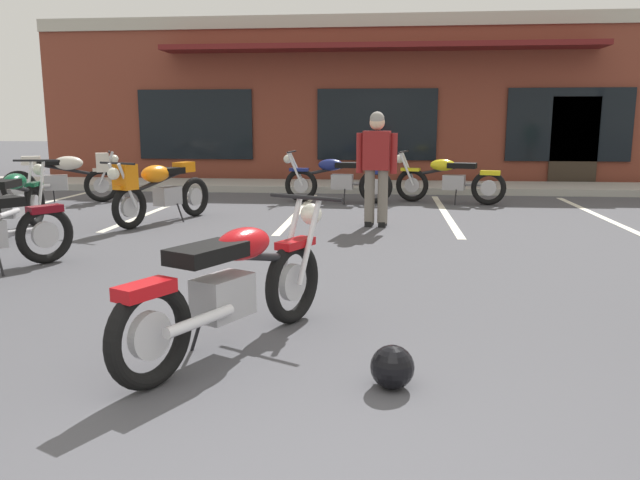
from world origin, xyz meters
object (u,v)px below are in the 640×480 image
Objects in this scene: motorcycle_red_sportbike at (158,189)px; motorcycle_orange_scrambler at (337,178)px; motorcycle_silver_naked at (67,175)px; motorcycle_black_cruiser at (449,179)px; motorcycle_blue_standard at (13,201)px; motorcycle_foreground_classic at (233,284)px; helmet_on_pavement at (392,367)px; person_in_shorts_foreground at (377,162)px.

motorcycle_orange_scrambler is (2.51, 2.73, -0.07)m from motorcycle_red_sportbike.
motorcycle_black_cruiser is at bearing 5.98° from motorcycle_silver_naked.
motorcycle_black_cruiser is (4.62, 2.86, -0.07)m from motorcycle_red_sportbike.
motorcycle_silver_naked is 0.93× the size of motorcycle_blue_standard.
motorcycle_foreground_classic and motorcycle_orange_scrambler have the same top height.
motorcycle_silver_naked is 9.87m from helmet_on_pavement.
motorcycle_black_cruiser is 8.62m from helmet_on_pavement.
motorcycle_orange_scrambler is at bearing 89.33° from motorcycle_foreground_classic.
motorcycle_orange_scrambler is (4.16, 3.84, 0.00)m from motorcycle_blue_standard.
motorcycle_red_sportbike and motorcycle_black_cruiser have the same top height.
motorcycle_silver_naked reaches higher than helmet_on_pavement.
motorcycle_blue_standard reaches higher than helmet_on_pavement.
motorcycle_silver_naked is 7.56× the size of helmet_on_pavement.
motorcycle_foreground_classic and motorcycle_black_cruiser have the same top height.
motorcycle_silver_naked is 0.93× the size of motorcycle_orange_scrambler.
motorcycle_silver_naked is at bearing -174.02° from motorcycle_black_cruiser.
motorcycle_orange_scrambler is at bearing 96.61° from helmet_on_pavement.
motorcycle_blue_standard is 6.88m from helmet_on_pavement.
motorcycle_black_cruiser is 0.98× the size of motorcycle_blue_standard.
helmet_on_pavement is at bearing -52.20° from motorcycle_silver_naked.
motorcycle_red_sportbike is 1.19× the size of person_in_shorts_foreground.
motorcycle_red_sportbike is 0.95× the size of motorcycle_blue_standard.
motorcycle_orange_scrambler is at bearing 42.74° from motorcycle_blue_standard.
motorcycle_red_sportbike is 1.01× the size of motorcycle_silver_naked.
motorcycle_silver_naked and motorcycle_blue_standard have the same top height.
person_in_shorts_foreground is (0.88, 5.18, 0.49)m from motorcycle_foreground_classic.
motorcycle_red_sportbike is 3.32m from person_in_shorts_foreground.
motorcycle_orange_scrambler is at bearing -176.50° from motorcycle_black_cruiser.
motorcycle_blue_standard is 1.26× the size of person_in_shorts_foreground.
motorcycle_silver_naked is 5.11m from motorcycle_orange_scrambler.
motorcycle_foreground_classic is at bearing -105.36° from motorcycle_black_cruiser.
motorcycle_silver_naked and motorcycle_orange_scrambler have the same top height.
motorcycle_red_sportbike and motorcycle_orange_scrambler have the same top height.
motorcycle_foreground_classic is at bearing 153.86° from helmet_on_pavement.
helmet_on_pavement is (0.19, -5.71, -0.82)m from person_in_shorts_foreground.
motorcycle_foreground_classic is at bearing -64.91° from motorcycle_red_sportbike.
motorcycle_black_cruiser is (2.20, 8.02, 0.00)m from motorcycle_foreground_classic.
motorcycle_foreground_classic and motorcycle_silver_naked have the same top height.
motorcycle_foreground_classic is 0.92× the size of motorcycle_blue_standard.
motorcycle_blue_standard and motorcycle_orange_scrambler have the same top height.
motorcycle_red_sportbike is 7.66× the size of helmet_on_pavement.
person_in_shorts_foreground is at bearing 80.38° from motorcycle_foreground_classic.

